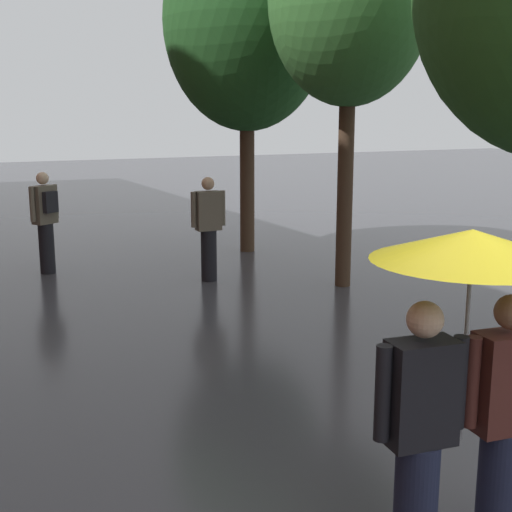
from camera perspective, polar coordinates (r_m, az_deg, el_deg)
The scene contains 5 objects.
street_tree_1 at distance 10.92m, azimuth 7.84°, elevation 20.27°, with size 2.45×2.45×5.94m.
street_tree_2 at distance 13.68m, azimuth -0.77°, elevation 18.95°, with size 3.18×3.18×6.51m.
couple_under_umbrella at distance 4.16m, azimuth 17.15°, elevation -7.04°, with size 1.17×1.15×2.07m.
pedestrian_walking_midground at distance 11.20m, azimuth -3.98°, elevation 2.32°, with size 0.59×0.26×1.71m.
pedestrian_walking_far at distance 12.25m, azimuth -17.13°, elevation 2.87°, with size 0.52×0.45×1.75m.
Camera 1 is at (-3.02, -2.23, 2.69)m, focal length 48.00 mm.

